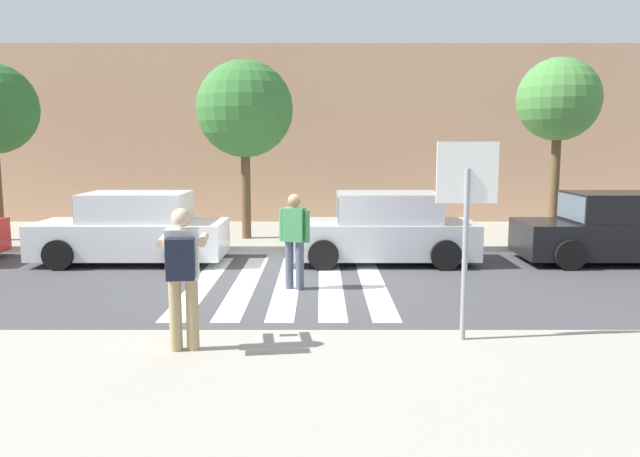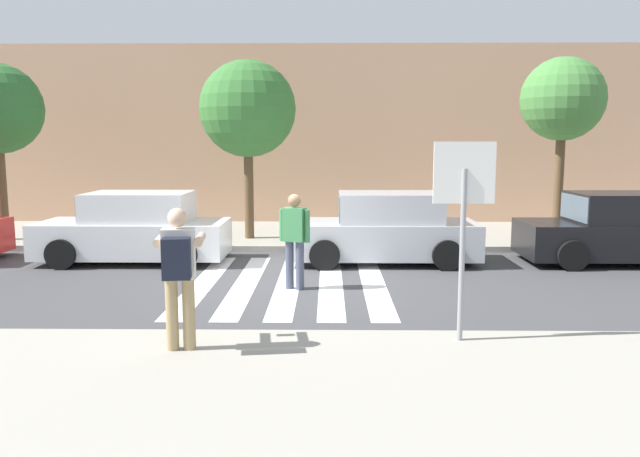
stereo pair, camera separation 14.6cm
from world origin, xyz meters
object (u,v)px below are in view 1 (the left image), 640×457
object	(u,v)px
parked_car_silver	(383,230)
street_tree_center	(245,109)
photographer_with_backpack	(183,267)
stop_sign	(467,197)
parked_car_black	(615,230)
street_tree_east	(559,101)
parked_car_white	(133,230)
pedestrian_crossing	(295,236)

from	to	relation	value
parked_car_silver	street_tree_center	xyz separation A→B (m)	(-3.31, 2.63, 2.75)
photographer_with_backpack	parked_car_silver	bearing A→B (deg)	64.53
stop_sign	street_tree_center	world-z (taller)	street_tree_center
photographer_with_backpack	parked_car_black	size ratio (longest dim) A/B	0.42
parked_car_black	street_tree_east	distance (m)	4.06
parked_car_white	photographer_with_backpack	bearing A→B (deg)	-68.55
photographer_with_backpack	street_tree_center	world-z (taller)	street_tree_center
parked_car_white	street_tree_east	size ratio (longest dim) A/B	0.88
parked_car_white	parked_car_silver	distance (m)	5.50
parked_car_white	parked_car_silver	xyz separation A→B (m)	(5.50, -0.00, 0.00)
photographer_with_backpack	street_tree_center	bearing A→B (deg)	91.89
street_tree_east	street_tree_center	bearing A→B (deg)	-179.28
parked_car_silver	stop_sign	bearing A→B (deg)	-85.76
pedestrian_crossing	parked_car_black	distance (m)	7.42
pedestrian_crossing	parked_car_silver	size ratio (longest dim) A/B	0.42
photographer_with_backpack	pedestrian_crossing	distance (m)	3.95
stop_sign	parked_car_silver	distance (m)	6.02
parked_car_white	parked_car_black	xyz separation A→B (m)	(10.63, -0.00, 0.00)
stop_sign	parked_car_white	xyz separation A→B (m)	(-5.94, 5.88, -1.24)
street_tree_center	photographer_with_backpack	bearing A→B (deg)	-88.11
stop_sign	street_tree_east	size ratio (longest dim) A/B	0.54
photographer_with_backpack	pedestrian_crossing	xyz separation A→B (m)	(1.17, 3.77, -0.19)
street_tree_center	street_tree_east	bearing A→B (deg)	0.72
parked_car_silver	parked_car_black	distance (m)	5.12
parked_car_silver	street_tree_center	world-z (taller)	street_tree_center
pedestrian_crossing	photographer_with_backpack	bearing A→B (deg)	-107.31
parked_car_black	street_tree_center	distance (m)	9.25
parked_car_black	street_tree_center	xyz separation A→B (m)	(-8.44, 2.63, 2.75)
parked_car_silver	street_tree_center	size ratio (longest dim) A/B	0.89
parked_car_white	stop_sign	bearing A→B (deg)	-44.71
photographer_with_backpack	pedestrian_crossing	size ratio (longest dim) A/B	1.00
stop_sign	photographer_with_backpack	distance (m)	3.57
photographer_with_backpack	street_tree_east	world-z (taller)	street_tree_east
pedestrian_crossing	parked_car_white	xyz separation A→B (m)	(-3.66, 2.56, -0.25)
parked_car_black	parked_car_white	bearing A→B (deg)	180.00
street_tree_east	parked_car_white	bearing A→B (deg)	-165.09
pedestrian_crossing	parked_car_black	world-z (taller)	pedestrian_crossing
photographer_with_backpack	street_tree_center	xyz separation A→B (m)	(-0.30, 8.96, 2.30)
parked_car_white	parked_car_silver	world-z (taller)	same
stop_sign	street_tree_east	world-z (taller)	street_tree_east
street_tree_center	stop_sign	bearing A→B (deg)	-66.23
photographer_with_backpack	stop_sign	bearing A→B (deg)	7.43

